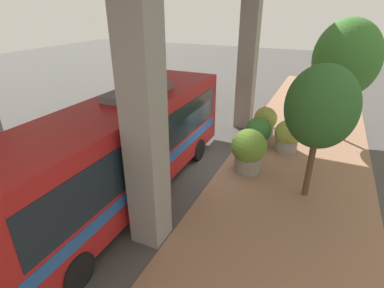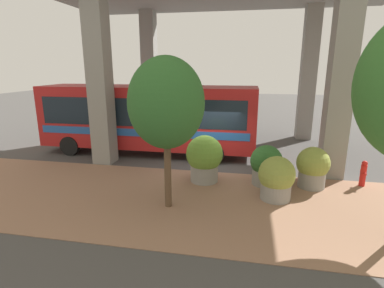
% 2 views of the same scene
% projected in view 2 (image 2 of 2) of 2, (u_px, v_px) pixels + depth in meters
% --- Properties ---
extents(ground_plane, '(80.00, 80.00, 0.00)m').
position_uv_depth(ground_plane, '(208.00, 172.00, 13.08)').
color(ground_plane, '#474442').
rests_on(ground_plane, ground).
extents(sidewalk_strip, '(6.00, 40.00, 0.02)m').
position_uv_depth(sidewalk_strip, '(196.00, 201.00, 10.22)').
color(sidewalk_strip, '#936B51').
rests_on(sidewalk_strip, ground).
extents(overpass, '(9.40, 18.13, 8.56)m').
position_uv_depth(overpass, '(221.00, 6.00, 15.02)').
color(overpass, gray).
rests_on(overpass, ground).
extents(bus, '(2.70, 11.06, 3.75)m').
position_uv_depth(bus, '(148.00, 115.00, 15.51)').
color(bus, '#B21E1E').
rests_on(bus, ground).
extents(fire_hydrant, '(0.45, 0.22, 1.03)m').
position_uv_depth(fire_hydrant, '(363.00, 173.00, 11.40)').
color(fire_hydrant, red).
rests_on(fire_hydrant, ground).
extents(planter_front, '(1.23, 1.23, 1.57)m').
position_uv_depth(planter_front, '(266.00, 165.00, 11.52)').
color(planter_front, gray).
rests_on(planter_front, ground).
extents(planter_middle, '(1.45, 1.45, 1.88)m').
position_uv_depth(planter_middle, '(204.00, 158.00, 11.79)').
color(planter_middle, gray).
rests_on(planter_middle, ground).
extents(planter_back, '(1.21, 1.21, 1.58)m').
position_uv_depth(planter_back, '(313.00, 167.00, 11.24)').
color(planter_back, gray).
rests_on(planter_back, ground).
extents(planter_extra, '(1.24, 1.24, 1.54)m').
position_uv_depth(planter_extra, '(276.00, 178.00, 10.21)').
color(planter_extra, gray).
rests_on(planter_extra, ground).
extents(street_tree_near, '(2.33, 2.33, 4.80)m').
position_uv_depth(street_tree_near, '(166.00, 104.00, 9.02)').
color(street_tree_near, brown).
rests_on(street_tree_near, ground).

